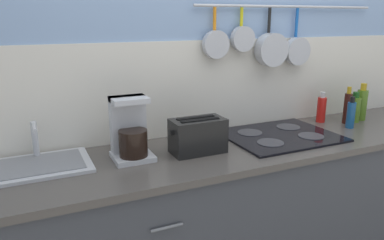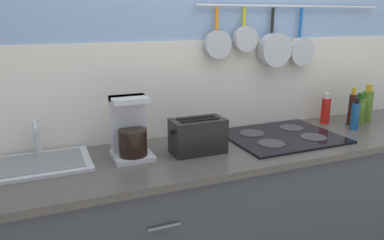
{
  "view_description": "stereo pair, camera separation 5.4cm",
  "coord_description": "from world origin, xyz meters",
  "px_view_note": "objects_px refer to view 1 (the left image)",
  "views": [
    {
      "loc": [
        -1.18,
        -1.58,
        1.55
      ],
      "look_at": [
        -0.45,
        0.0,
        1.07
      ],
      "focal_mm": 35.0,
      "sensor_mm": 36.0,
      "label": 1
    },
    {
      "loc": [
        -1.13,
        -1.6,
        1.55
      ],
      "look_at": [
        -0.45,
        0.0,
        1.07
      ],
      "focal_mm": 35.0,
      "sensor_mm": 36.0,
      "label": 2
    }
  ],
  "objects_px": {
    "bottle_sesame_oil": "(354,109)",
    "bottle_vinegar": "(351,114)",
    "bottle_hot_sauce": "(321,109)",
    "coffee_maker": "(130,133)",
    "bottle_olive_oil": "(347,107)",
    "bottle_cooking_wine": "(362,104)",
    "toaster": "(198,136)"
  },
  "relations": [
    {
      "from": "bottle_hot_sauce",
      "to": "bottle_olive_oil",
      "type": "bearing_deg",
      "value": -36.54
    },
    {
      "from": "bottle_sesame_oil",
      "to": "toaster",
      "type": "bearing_deg",
      "value": -175.45
    },
    {
      "from": "bottle_olive_oil",
      "to": "toaster",
      "type": "bearing_deg",
      "value": -175.47
    },
    {
      "from": "bottle_vinegar",
      "to": "bottle_olive_oil",
      "type": "xyz_separation_m",
      "value": [
        0.06,
        0.09,
        0.02
      ]
    },
    {
      "from": "coffee_maker",
      "to": "bottle_olive_oil",
      "type": "relative_size",
      "value": 1.27
    },
    {
      "from": "toaster",
      "to": "bottle_vinegar",
      "type": "bearing_deg",
      "value": -0.27
    },
    {
      "from": "toaster",
      "to": "bottle_sesame_oil",
      "type": "relative_size",
      "value": 1.45
    },
    {
      "from": "coffee_maker",
      "to": "bottle_vinegar",
      "type": "bearing_deg",
      "value": -3.05
    },
    {
      "from": "toaster",
      "to": "bottle_hot_sauce",
      "type": "relative_size",
      "value": 1.45
    },
    {
      "from": "bottle_hot_sauce",
      "to": "bottle_sesame_oil",
      "type": "height_order",
      "value": "same"
    },
    {
      "from": "bottle_vinegar",
      "to": "bottle_cooking_wine",
      "type": "height_order",
      "value": "bottle_cooking_wine"
    },
    {
      "from": "bottle_vinegar",
      "to": "bottle_cooking_wine",
      "type": "distance_m",
      "value": 0.24
    },
    {
      "from": "toaster",
      "to": "bottle_vinegar",
      "type": "height_order",
      "value": "bottle_vinegar"
    },
    {
      "from": "bottle_cooking_wine",
      "to": "toaster",
      "type": "bearing_deg",
      "value": -174.88
    },
    {
      "from": "coffee_maker",
      "to": "toaster",
      "type": "distance_m",
      "value": 0.33
    },
    {
      "from": "toaster",
      "to": "bottle_cooking_wine",
      "type": "relative_size",
      "value": 1.17
    },
    {
      "from": "bottle_olive_oil",
      "to": "bottle_hot_sauce",
      "type": "bearing_deg",
      "value": 143.46
    },
    {
      "from": "bottle_vinegar",
      "to": "bottle_cooking_wine",
      "type": "bearing_deg",
      "value": 28.75
    },
    {
      "from": "bottle_hot_sauce",
      "to": "bottle_cooking_wine",
      "type": "height_order",
      "value": "bottle_cooking_wine"
    },
    {
      "from": "coffee_maker",
      "to": "bottle_sesame_oil",
      "type": "distance_m",
      "value": 1.47
    },
    {
      "from": "coffee_maker",
      "to": "bottle_sesame_oil",
      "type": "xyz_separation_m",
      "value": [
        1.47,
        0.02,
        -0.04
      ]
    },
    {
      "from": "bottle_olive_oil",
      "to": "bottle_sesame_oil",
      "type": "xyz_separation_m",
      "value": [
        0.07,
        0.01,
        -0.02
      ]
    },
    {
      "from": "coffee_maker",
      "to": "bottle_hot_sauce",
      "type": "distance_m",
      "value": 1.28
    },
    {
      "from": "bottle_vinegar",
      "to": "bottle_olive_oil",
      "type": "height_order",
      "value": "bottle_olive_oil"
    },
    {
      "from": "coffee_maker",
      "to": "bottle_cooking_wine",
      "type": "relative_size",
      "value": 1.24
    },
    {
      "from": "bottle_cooking_wine",
      "to": "bottle_hot_sauce",
      "type": "bearing_deg",
      "value": 166.31
    },
    {
      "from": "toaster",
      "to": "bottle_olive_oil",
      "type": "xyz_separation_m",
      "value": [
        1.08,
        0.09,
        0.02
      ]
    },
    {
      "from": "bottle_vinegar",
      "to": "bottle_hot_sauce",
      "type": "bearing_deg",
      "value": 109.41
    },
    {
      "from": "bottle_vinegar",
      "to": "bottle_sesame_oil",
      "type": "bearing_deg",
      "value": 36.64
    },
    {
      "from": "bottle_sesame_oil",
      "to": "bottle_vinegar",
      "type": "bearing_deg",
      "value": -143.36
    },
    {
      "from": "toaster",
      "to": "bottle_sesame_oil",
      "type": "distance_m",
      "value": 1.15
    },
    {
      "from": "bottle_hot_sauce",
      "to": "bottle_olive_oil",
      "type": "xyz_separation_m",
      "value": [
        0.12,
        -0.09,
        0.02
      ]
    }
  ]
}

